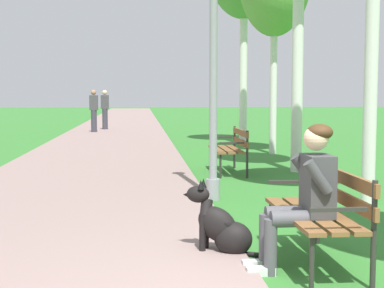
# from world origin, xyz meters

# --- Properties ---
(paved_path) EXTENTS (3.76, 60.00, 0.04)m
(paved_path) POSITION_xyz_m (-2.10, 24.00, 0.02)
(paved_path) COLOR gray
(paved_path) RESTS_ON ground
(park_bench_near) EXTENTS (0.55, 1.50, 0.85)m
(park_bench_near) POSITION_xyz_m (0.40, 1.10, 0.51)
(park_bench_near) COLOR brown
(park_bench_near) RESTS_ON ground
(park_bench_mid) EXTENTS (0.55, 1.50, 0.85)m
(park_bench_mid) POSITION_xyz_m (0.53, 7.01, 0.51)
(park_bench_mid) COLOR brown
(park_bench_mid) RESTS_ON ground
(person_seated_on_near_bench) EXTENTS (0.74, 0.49, 1.25)m
(person_seated_on_near_bench) POSITION_xyz_m (0.20, 0.94, 0.68)
(person_seated_on_near_bench) COLOR #4C4C51
(person_seated_on_near_bench) RESTS_ON ground
(dog_black) EXTENTS (0.79, 0.45, 0.71)m
(dog_black) POSITION_xyz_m (-0.43, 1.48, 0.26)
(dog_black) COLOR black
(dog_black) RESTS_ON ground
(lamp_post_near) EXTENTS (0.24, 0.24, 4.72)m
(lamp_post_near) POSITION_xyz_m (-0.16, 4.26, 2.44)
(lamp_post_near) COLOR gray
(lamp_post_near) RESTS_ON ground
(pedestrian_distant) EXTENTS (0.32, 0.22, 1.65)m
(pedestrian_distant) POSITION_xyz_m (-2.93, 18.52, 0.84)
(pedestrian_distant) COLOR #383842
(pedestrian_distant) RESTS_ON ground
(pedestrian_further_distant) EXTENTS (0.32, 0.22, 1.65)m
(pedestrian_further_distant) POSITION_xyz_m (-2.61, 20.17, 0.84)
(pedestrian_further_distant) COLOR #383842
(pedestrian_further_distant) RESTS_ON ground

